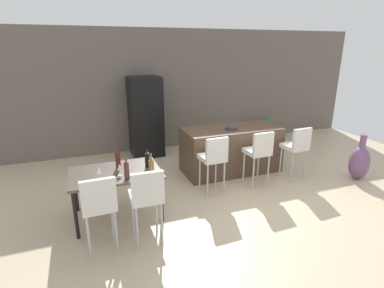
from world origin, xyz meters
The scene contains 20 objects.
ground_plane centered at (0.00, 0.00, 0.00)m, with size 10.00×10.00×0.00m, color #C6B28E.
back_wall centered at (0.00, 3.14, 1.45)m, with size 10.00×0.12×2.90m, color #665B51.
kitchen_island centered at (0.32, 1.10, 0.46)m, with size 1.96×0.90×0.92m, color #4C3828.
bar_chair_left centered at (-0.45, 0.27, 0.70)m, with size 0.42×0.42×1.05m.
bar_chair_middle centered at (0.45, 0.27, 0.70)m, with size 0.41×0.41×1.05m.
bar_chair_right centered at (1.28, 0.27, 0.70)m, with size 0.42×0.42×1.05m.
dining_table centered at (-2.11, 0.10, 0.67)m, with size 1.29×0.88×0.74m.
dining_chair_near centered at (-2.40, -0.71, 0.70)m, with size 0.41×0.41×1.05m.
dining_chair_far centered at (-1.82, -0.71, 0.70)m, with size 0.41×0.41×1.05m.
wine_bottle_far centered at (-1.63, 0.09, 0.85)m, with size 0.07×0.07×0.28m.
wine_bottle_corner centered at (-2.04, 0.22, 0.87)m, with size 0.07×0.07×0.32m.
wine_bottle_inner centered at (-1.99, -0.23, 0.86)m, with size 0.07×0.07×0.30m.
wine_bottle_right centered at (-1.65, -0.29, 0.87)m, with size 0.07×0.07×0.35m.
wine_glass_left centered at (-1.56, 0.40, 0.86)m, with size 0.07×0.07×0.17m.
wine_glass_middle centered at (-2.06, -0.07, 0.86)m, with size 0.07×0.07×0.17m.
wine_glass_near centered at (-2.34, -0.10, 0.86)m, with size 0.07×0.07×0.17m.
refrigerator centered at (-1.09, 2.70, 0.92)m, with size 0.72×0.68×1.84m, color black.
fruit_bowl centered at (0.24, 0.98, 0.96)m, with size 0.22×0.22×0.07m, color #333338.
floor_vase centered at (2.46, -0.15, 0.34)m, with size 0.37×0.37×0.90m.
potted_plant centered at (2.22, 2.69, 0.37)m, with size 0.42×0.42×0.62m.
Camera 1 is at (-2.47, -4.07, 2.47)m, focal length 28.01 mm.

